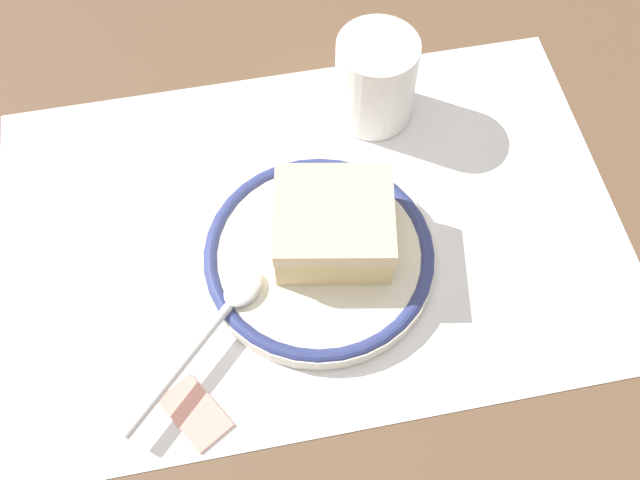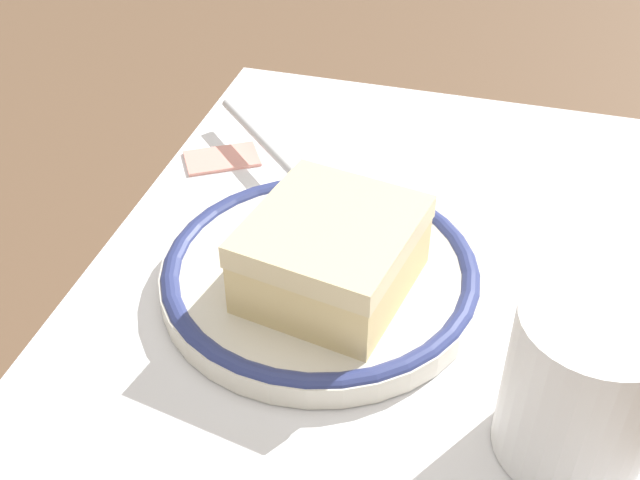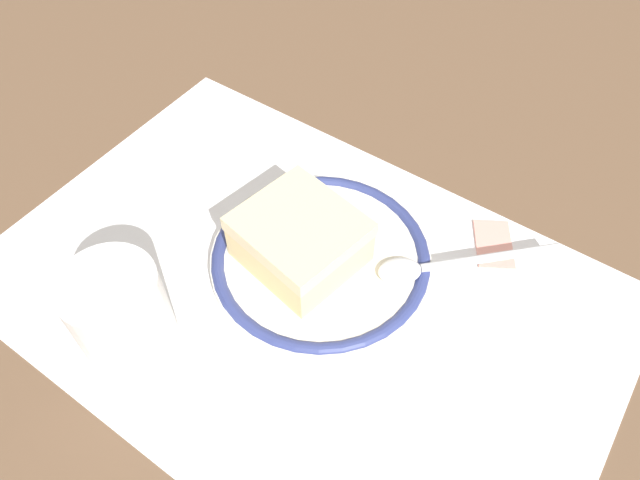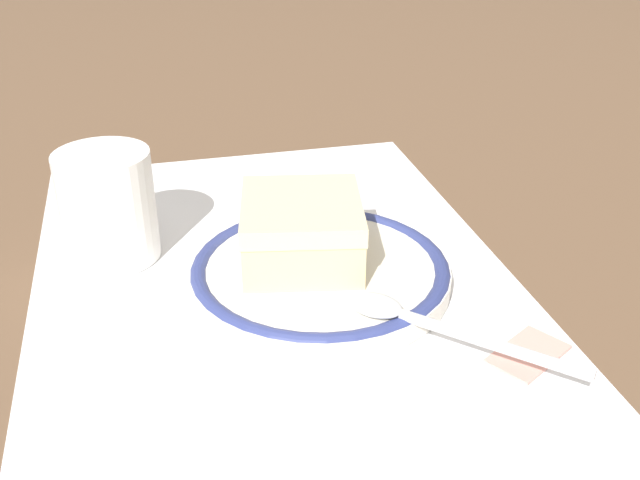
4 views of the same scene
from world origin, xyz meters
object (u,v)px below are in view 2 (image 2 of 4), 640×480
cup (580,394)px  plate (320,275)px  napkin (381,130)px  spoon (291,169)px  sugar_packet (222,155)px  cake_slice (332,254)px

cup → plate: bearing=61.9°
napkin → plate: bearing=-179.0°
plate → napkin: plate is taller
plate → spoon: (0.08, 0.04, 0.01)m
plate → napkin: bearing=1.0°
spoon → cup: size_ratio=1.46×
plate → napkin: 0.17m
spoon → sugar_packet: bearing=67.6°
plate → cake_slice: 0.03m
spoon → napkin: spoon is taller
cup → napkin: size_ratio=0.61×
plate → napkin: size_ratio=1.36×
spoon → sugar_packet: (0.02, 0.06, -0.01)m
cup → napkin: cup is taller
cake_slice → spoon: size_ratio=0.86×
cup → napkin: bearing=29.6°
spoon → plate: bearing=-152.8°
cup → spoon: bearing=48.9°
cake_slice → sugar_packet: 0.17m
cup → sugar_packet: bearing=52.7°
cake_slice → sugar_packet: (0.12, 0.11, -0.03)m
spoon → napkin: bearing=-24.2°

